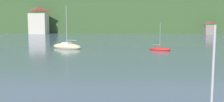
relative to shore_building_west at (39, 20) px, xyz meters
name	(u,v)px	position (x,y,z in m)	size (l,w,h in m)	color
wooded_hillside	(110,13)	(25.73, 37.42, 3.28)	(352.00, 56.24, 45.73)	#38562D
shore_building_west	(39,20)	(0.00, 0.00, 0.00)	(6.90, 6.01, 10.83)	beige
shore_building_westcentral	(210,28)	(65.57, -1.34, -2.73)	(3.70, 3.20, 5.21)	gray
sailboat_far_1	(160,49)	(40.76, -52.21, -5.03)	(4.36, 3.01, 5.45)	red
sailboat_far_3	(67,46)	(22.29, -49.78, -4.88)	(7.05, 4.88, 9.01)	#CCBC8E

